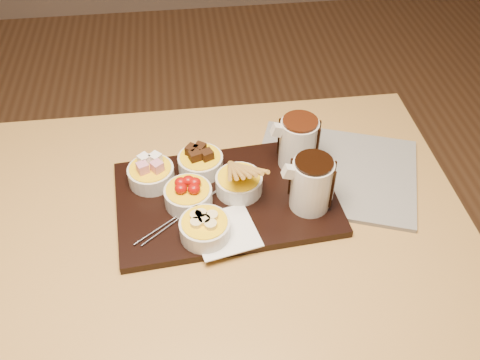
{
  "coord_description": "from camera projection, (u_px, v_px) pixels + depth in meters",
  "views": [
    {
      "loc": [
        0.03,
        -0.73,
        1.58
      ],
      "look_at": [
        0.13,
        0.06,
        0.81
      ],
      "focal_mm": 40.0,
      "sensor_mm": 36.0,
      "label": 1
    }
  ],
  "objects": [
    {
      "name": "pitcher_milk_chocolate",
      "position": [
        298.0,
        143.0,
        1.17
      ],
      "size": [
        0.09,
        0.09,
        0.11
      ],
      "primitive_type": "cylinder",
      "rotation": [
        0.0,
        0.0,
        0.08
      ],
      "color": "silver",
      "rests_on": "serving_board"
    },
    {
      "name": "bowl_bananas",
      "position": [
        205.0,
        229.0,
        1.04
      ],
      "size": [
        0.1,
        0.1,
        0.04
      ],
      "primitive_type": "cylinder",
      "color": "beige",
      "rests_on": "serving_board"
    },
    {
      "name": "bowl_marshmallows",
      "position": [
        151.0,
        175.0,
        1.15
      ],
      "size": [
        0.1,
        0.1,
        0.04
      ],
      "primitive_type": "cylinder",
      "color": "beige",
      "rests_on": "serving_board"
    },
    {
      "name": "napkin",
      "position": [
        225.0,
        232.0,
        1.06
      ],
      "size": [
        0.14,
        0.14,
        0.0
      ],
      "primitive_type": "cube",
      "rotation": [
        0.0,
        0.0,
        0.22
      ],
      "color": "white",
      "rests_on": "serving_board"
    },
    {
      "name": "dining_table",
      "position": [
        184.0,
        256.0,
        1.17
      ],
      "size": [
        1.2,
        0.8,
        0.75
      ],
      "color": "#B18641",
      "rests_on": "ground"
    },
    {
      "name": "bowl_cake",
      "position": [
        201.0,
        164.0,
        1.18
      ],
      "size": [
        0.1,
        0.1,
        0.04
      ],
      "primitive_type": "cylinder",
      "color": "beige",
      "rests_on": "serving_board"
    },
    {
      "name": "bowl_biscotti",
      "position": [
        239.0,
        184.0,
        1.13
      ],
      "size": [
        0.1,
        0.1,
        0.04
      ],
      "primitive_type": "cylinder",
      "color": "beige",
      "rests_on": "serving_board"
    },
    {
      "name": "serving_board",
      "position": [
        226.0,
        198.0,
        1.14
      ],
      "size": [
        0.48,
        0.33,
        0.02
      ],
      "primitive_type": "cube",
      "rotation": [
        0.0,
        0.0,
        0.08
      ],
      "color": "black",
      "rests_on": "dining_table"
    },
    {
      "name": "pitcher_dark_chocolate",
      "position": [
        311.0,
        185.0,
        1.08
      ],
      "size": [
        0.09,
        0.09,
        0.11
      ],
      "primitive_type": "cylinder",
      "rotation": [
        0.0,
        0.0,
        0.08
      ],
      "color": "silver",
      "rests_on": "serving_board"
    },
    {
      "name": "newspaper",
      "position": [
        335.0,
        171.0,
        1.21
      ],
      "size": [
        0.43,
        0.39,
        0.01
      ],
      "primitive_type": "cube",
      "rotation": [
        0.0,
        0.0,
        -0.35
      ],
      "color": "beige",
      "rests_on": "dining_table"
    },
    {
      "name": "bowl_strawberries",
      "position": [
        188.0,
        196.0,
        1.11
      ],
      "size": [
        0.1,
        0.1,
        0.04
      ],
      "primitive_type": "cylinder",
      "color": "beige",
      "rests_on": "serving_board"
    },
    {
      "name": "fondue_skewers",
      "position": [
        186.0,
        211.0,
        1.1
      ],
      "size": [
        0.18,
        0.23,
        0.01
      ],
      "primitive_type": null,
      "rotation": [
        0.0,
        0.0,
        -0.94
      ],
      "color": "silver",
      "rests_on": "serving_board"
    }
  ]
}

